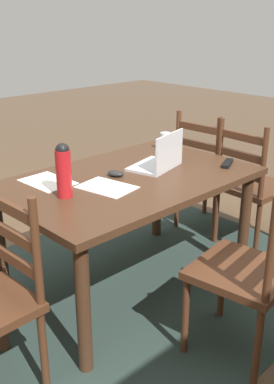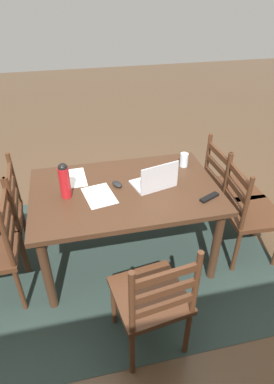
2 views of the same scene
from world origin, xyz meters
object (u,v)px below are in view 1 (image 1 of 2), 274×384
(chair_far_head, at_px, (250,272))
(laptop, at_px, (160,159))
(chair_left_far, at_px, (251,186))
(tv_remote, at_px, (227,163))
(water_bottle, at_px, (64,169))
(drinking_glass, at_px, (165,141))
(computer_mouse, at_px, (116,174))
(dining_table, at_px, (129,192))
(chair_left_near, at_px, (209,174))

(chair_far_head, bearing_deg, laptop, -106.09)
(chair_left_far, xyz_separation_m, tv_remote, (0.42, 0.08, 0.28))
(laptop, distance_m, water_bottle, 0.70)
(chair_left_far, distance_m, drinking_glass, 0.70)
(laptop, bearing_deg, water_bottle, -1.65)
(chair_left_far, bearing_deg, laptop, -11.86)
(water_bottle, relative_size, computer_mouse, 2.84)
(tv_remote, bearing_deg, dining_table, -138.70)
(computer_mouse, bearing_deg, laptop, 136.87)
(computer_mouse, bearing_deg, chair_left_far, 139.25)
(chair_far_head, xyz_separation_m, tv_remote, (-0.59, -0.58, 0.28))
(laptop, height_order, drinking_glass, laptop)
(chair_left_near, xyz_separation_m, computer_mouse, (1.07, 0.13, 0.29))
(water_bottle, bearing_deg, chair_far_head, 118.41)
(dining_table, relative_size, chair_left_near, 1.54)
(water_bottle, xyz_separation_m, computer_mouse, (-0.40, -0.06, -0.13))
(laptop, xyz_separation_m, tv_remote, (-0.35, 0.24, -0.05))
(dining_table, xyz_separation_m, laptop, (-0.24, 0.02, 0.15))
(drinking_glass, bearing_deg, chair_left_far, 136.35)
(drinking_glass, bearing_deg, chair_left_near, 172.88)
(dining_table, relative_size, laptop, 4.01)
(chair_left_far, relative_size, laptop, 2.61)
(computer_mouse, distance_m, tv_remote, 0.72)
(water_bottle, relative_size, tv_remote, 1.67)
(dining_table, distance_m, tv_remote, 0.66)
(dining_table, height_order, laptop, laptop)
(chair_left_near, bearing_deg, tv_remote, 46.71)
(chair_left_far, bearing_deg, computer_mouse, -12.77)
(chair_left_far, bearing_deg, dining_table, -10.32)
(chair_far_head, relative_size, drinking_glass, 7.90)
(chair_left_near, bearing_deg, computer_mouse, 6.92)
(water_bottle, height_order, tv_remote, water_bottle)
(chair_left_near, xyz_separation_m, chair_left_far, (-0.00, 0.37, 0.00))
(chair_far_head, relative_size, water_bottle, 3.35)
(chair_left_far, relative_size, drinking_glass, 7.90)
(drinking_glass, height_order, tv_remote, drinking_glass)
(chair_left_near, relative_size, computer_mouse, 9.50)
(laptop, distance_m, computer_mouse, 0.31)
(drinking_glass, distance_m, tv_remote, 0.51)
(chair_left_far, bearing_deg, tv_remote, 10.37)
(water_bottle, bearing_deg, computer_mouse, -171.50)
(dining_table, distance_m, computer_mouse, 0.13)
(laptop, xyz_separation_m, computer_mouse, (0.29, -0.08, -0.04))
(computer_mouse, bearing_deg, drinking_glass, 168.70)
(chair_left_near, relative_size, chair_left_far, 1.00)
(dining_table, relative_size, tv_remote, 8.59)
(dining_table, height_order, chair_far_head, chair_far_head)
(chair_far_head, bearing_deg, chair_left_near, -134.61)
(chair_far_head, bearing_deg, chair_left_far, -147.13)
(dining_table, distance_m, water_bottle, 0.51)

